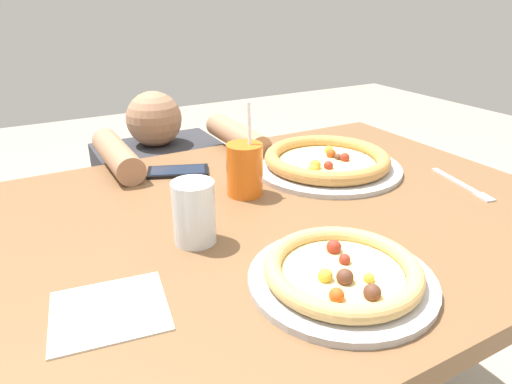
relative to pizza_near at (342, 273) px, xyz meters
name	(u,v)px	position (x,y,z in m)	size (l,w,h in m)	color
dining_table	(290,253)	(0.08, 0.26, -0.13)	(1.16, 0.91, 0.75)	brown
pizza_near	(342,273)	(0.00, 0.00, 0.00)	(0.29, 0.29, 0.04)	#B7B7BC
pizza_far	(327,161)	(0.28, 0.41, 0.00)	(0.38, 0.38, 0.05)	#B7B7BC
drink_cup_colored	(245,169)	(0.03, 0.38, 0.04)	(0.08, 0.08, 0.20)	orange
water_cup_clear	(194,211)	(-0.15, 0.23, 0.04)	(0.08, 0.08, 0.12)	silver
paper_napkin	(109,311)	(-0.33, 0.11, -0.02)	(0.16, 0.14, 0.00)	white
fork	(464,185)	(0.49, 0.16, -0.02)	(0.07, 0.20, 0.00)	silver
cell_phone	(178,171)	(-0.06, 0.57, -0.01)	(0.17, 0.12, 0.01)	black
diner_seated	(165,234)	(-0.01, 0.90, -0.37)	(0.41, 0.52, 0.89)	#333847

